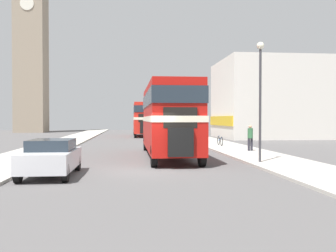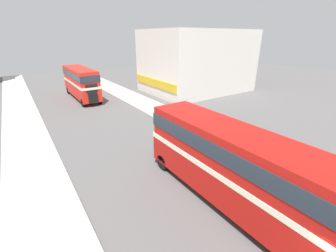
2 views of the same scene
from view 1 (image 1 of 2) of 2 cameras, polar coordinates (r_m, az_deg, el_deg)
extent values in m
plane|color=#565454|center=(16.16, -3.27, -6.83)|extent=(120.00, 120.00, 0.00)
cube|color=#B7B2A8|center=(17.78, 19.15, -5.97)|extent=(3.50, 120.00, 0.12)
cube|color=#B2140F|center=(21.95, 0.00, -1.38)|extent=(2.53, 10.90, 1.60)
cube|color=beige|center=(21.93, 0.00, 1.08)|extent=(2.55, 10.95, 0.29)
cube|color=#B2140F|center=(21.95, 0.00, 3.74)|extent=(2.48, 10.68, 1.74)
cube|color=#232D38|center=(21.96, 0.00, 3.96)|extent=(2.55, 10.79, 0.78)
cube|color=black|center=(16.45, 1.95, -2.50)|extent=(1.14, 0.20, 1.28)
cube|color=black|center=(16.57, 1.88, 1.28)|extent=(1.52, 0.12, 0.93)
cylinder|color=black|center=(17.30, -2.16, -4.63)|extent=(0.28, 1.01, 1.01)
cylinder|color=black|center=(17.58, 5.19, -4.54)|extent=(0.28, 1.01, 1.01)
cylinder|color=black|center=(26.44, -3.42, -2.64)|extent=(0.28, 1.01, 1.01)
cylinder|color=black|center=(26.63, 1.42, -2.62)|extent=(0.28, 1.01, 1.01)
cube|color=red|center=(47.95, -3.80, -0.02)|extent=(2.40, 9.89, 1.64)
cube|color=beige|center=(47.94, -3.80, 1.14)|extent=(2.43, 9.94, 0.30)
cube|color=red|center=(47.95, -3.80, 2.38)|extent=(2.35, 9.69, 1.78)
cube|color=#232D38|center=(47.95, -3.80, 2.49)|extent=(2.43, 9.79, 0.80)
cube|color=black|center=(42.91, -3.57, -0.26)|extent=(1.08, 0.20, 1.31)
cube|color=black|center=(43.04, -3.58, 1.22)|extent=(1.44, 0.12, 0.95)
cylinder|color=black|center=(43.81, -5.00, -1.16)|extent=(0.28, 1.01, 1.01)
cylinder|color=black|center=(43.89, -2.23, -1.15)|extent=(0.28, 1.01, 1.01)
cylinder|color=black|center=(51.98, -5.12, -0.81)|extent=(0.28, 1.01, 1.01)
cylinder|color=black|center=(52.05, -2.79, -0.80)|extent=(0.28, 1.01, 1.01)
cube|color=silver|center=(15.28, -17.40, -4.91)|extent=(1.82, 3.94, 0.71)
cube|color=#232D38|center=(15.39, -17.29, -2.75)|extent=(1.60, 2.05, 0.42)
cylinder|color=black|center=(14.05, -21.91, -6.80)|extent=(0.20, 0.64, 0.64)
cylinder|color=black|center=(13.69, -15.35, -6.96)|extent=(0.20, 0.64, 0.64)
cylinder|color=black|center=(16.97, -19.04, -5.43)|extent=(0.20, 0.64, 0.64)
cylinder|color=black|center=(16.67, -13.60, -5.51)|extent=(0.20, 0.64, 0.64)
cylinder|color=#282833|center=(25.33, 12.21, -2.77)|extent=(0.16, 0.16, 0.83)
cylinder|color=#282833|center=(25.38, 12.62, -2.76)|extent=(0.16, 0.16, 0.83)
cylinder|color=#336B42|center=(25.32, 12.42, -1.09)|extent=(0.34, 0.34, 0.66)
sphere|color=tan|center=(25.30, 12.43, -0.09)|extent=(0.22, 0.22, 0.22)
torus|color=black|center=(29.56, 8.19, -2.32)|extent=(0.05, 0.71, 0.71)
torus|color=black|center=(30.57, 7.71, -2.20)|extent=(0.05, 0.71, 0.71)
cylinder|color=#234C93|center=(30.06, 7.94, -1.98)|extent=(0.04, 1.06, 0.34)
cylinder|color=#234C93|center=(30.42, 7.78, -1.81)|extent=(0.04, 0.04, 0.43)
cylinder|color=#38383D|center=(18.86, 13.87, 3.01)|extent=(0.12, 0.12, 5.50)
sphere|color=#EFEACC|center=(19.19, 13.91, 11.79)|extent=(0.36, 0.36, 0.36)
cube|color=gray|center=(66.55, -20.13, 9.90)|extent=(4.71, 4.71, 24.98)
cylinder|color=silver|center=(66.00, -20.71, 17.08)|extent=(2.12, 0.10, 2.12)
cube|color=silver|center=(46.82, 17.31, 3.88)|extent=(15.43, 11.09, 9.09)
cube|color=gold|center=(44.30, 8.00, 0.79)|extent=(0.12, 10.54, 1.09)
camera|label=2|loc=(17.72, -26.40, 20.66)|focal=24.00mm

